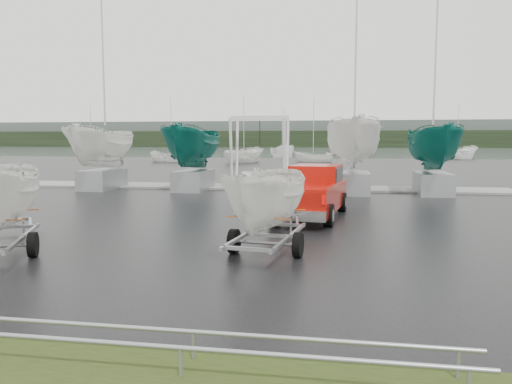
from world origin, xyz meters
name	(u,v)px	position (x,y,z in m)	size (l,w,h in m)	color
ground_plane	(158,226)	(0.00, 0.00, 0.00)	(120.00, 120.00, 0.00)	black
lake	(316,152)	(0.00, 100.00, -0.01)	(300.00, 300.00, 0.00)	slate
dock	(239,187)	(0.00, 13.00, 0.05)	(30.00, 3.00, 0.12)	gray
treeline	(326,139)	(0.00, 170.00, 3.00)	(300.00, 8.00, 6.00)	black
far_hill	(326,134)	(0.00, 178.00, 5.00)	(300.00, 6.00, 10.00)	#4C5651
pickup_truck	(313,190)	(4.82, 2.93, 0.96)	(2.55, 5.71, 1.84)	#9F1008
trailer_hitched	(268,147)	(4.07, -3.26, 2.59)	(1.84, 3.72, 4.77)	#92959A
boat_hoist	(260,142)	(1.22, 13.00, 2.67)	(3.30, 2.18, 4.12)	silver
keelboat_0	(101,121)	(-7.43, 11.00, 3.84)	(2.42, 3.20, 10.59)	#92959A
keelboat_1	(193,120)	(-2.17, 11.20, 3.84)	(2.42, 3.20, 7.53)	#92959A
keelboat_2	(355,108)	(6.44, 11.00, 4.35)	(2.73, 3.20, 10.91)	#92959A
keelboat_3	(435,120)	(10.42, 11.30, 3.77)	(2.38, 3.20, 10.55)	#92959A
mast_rack_2	(187,340)	(4.00, -9.50, 0.35)	(7.00, 0.56, 0.06)	#92959A
moored_boat_0	(172,162)	(-15.07, 44.44, 0.01)	(3.06, 3.02, 11.20)	silver
moored_boat_1	(244,163)	(-5.90, 44.51, 0.00)	(3.66, 3.71, 11.76)	silver
moored_boat_2	(313,162)	(2.31, 47.78, 0.01)	(2.61, 2.58, 10.69)	silver
moored_boat_3	(457,159)	(22.37, 61.46, 0.00)	(4.10, 4.08, 11.84)	silver
moored_boat_4	(92,158)	(-31.58, 55.37, 0.01)	(2.91, 2.93, 10.85)	silver
moored_boat_5	(284,156)	(-3.84, 70.15, 0.00)	(3.01, 3.08, 11.96)	silver
moored_boat_6	(282,157)	(-3.65, 65.16, 0.00)	(3.53, 3.55, 11.38)	silver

